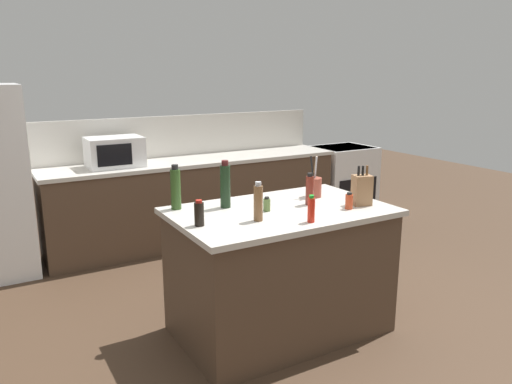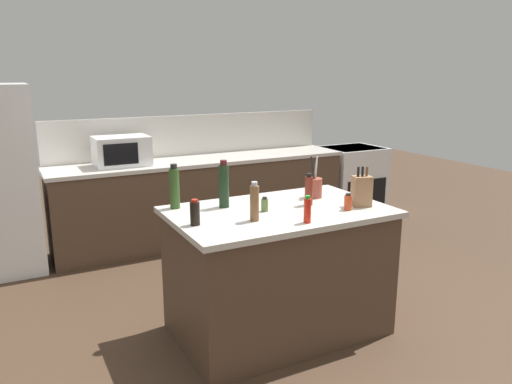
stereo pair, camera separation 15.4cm
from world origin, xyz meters
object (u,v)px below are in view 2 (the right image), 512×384
(range_oven, at_px, (351,181))
(utensil_crock, at_px, (314,187))
(spice_jar_oregano, at_px, (265,205))
(wine_bottle, at_px, (224,185))
(soy_sauce_bottle, at_px, (195,213))
(olive_oil_bottle, at_px, (174,188))
(vinegar_bottle, at_px, (309,190))
(knife_block, at_px, (362,191))
(hot_sauce_bottle, at_px, (308,210))
(microwave, at_px, (122,151))
(spice_jar_paprika, at_px, (348,202))
(pepper_grinder, at_px, (254,202))

(range_oven, bearing_deg, utensil_crock, -134.33)
(spice_jar_oregano, bearing_deg, utensil_crock, 17.50)
(wine_bottle, distance_m, soy_sauce_bottle, 0.46)
(olive_oil_bottle, height_order, spice_jar_oregano, olive_oil_bottle)
(vinegar_bottle, bearing_deg, range_oven, 45.70)
(knife_block, bearing_deg, olive_oil_bottle, 170.76)
(hot_sauce_bottle, bearing_deg, wine_bottle, 118.26)
(microwave, xyz_separation_m, soy_sauce_bottle, (-0.07, -2.27, -0.07))
(range_oven, xyz_separation_m, spice_jar_oregano, (-2.51, -2.19, 0.52))
(vinegar_bottle, bearing_deg, spice_jar_oregano, 179.29)
(wine_bottle, distance_m, spice_jar_paprika, 0.88)
(vinegar_bottle, relative_size, spice_jar_oregano, 2.31)
(utensil_crock, distance_m, vinegar_bottle, 0.24)
(wine_bottle, height_order, soy_sauce_bottle, wine_bottle)
(spice_jar_oregano, bearing_deg, vinegar_bottle, -0.71)
(soy_sauce_bottle, relative_size, pepper_grinder, 0.64)
(wine_bottle, bearing_deg, olive_oil_bottle, 156.82)
(knife_block, height_order, utensil_crock, utensil_crock)
(range_oven, xyz_separation_m, knife_block, (-1.82, -2.40, 0.59))
(knife_block, distance_m, hot_sauce_bottle, 0.59)
(wine_bottle, relative_size, pepper_grinder, 1.31)
(microwave, bearing_deg, olive_oil_bottle, -91.50)
(hot_sauce_bottle, height_order, vinegar_bottle, vinegar_bottle)
(microwave, relative_size, spice_jar_paprika, 4.58)
(range_oven, relative_size, spice_jar_oregano, 9.06)
(utensil_crock, bearing_deg, olive_oil_bottle, 169.20)
(hot_sauce_bottle, bearing_deg, soy_sauce_bottle, 156.23)
(utensil_crock, relative_size, pepper_grinder, 1.23)
(range_oven, distance_m, hot_sauce_bottle, 3.55)
(wine_bottle, xyz_separation_m, hot_sauce_bottle, (0.32, -0.60, -0.08))
(spice_jar_oregano, bearing_deg, spice_jar_paprika, -24.72)
(range_oven, bearing_deg, microwave, 180.00)
(vinegar_bottle, distance_m, spice_jar_oregano, 0.37)
(knife_block, bearing_deg, spice_jar_paprika, -149.03)
(range_oven, distance_m, spice_jar_oregano, 3.37)
(spice_jar_paprika, xyz_separation_m, vinegar_bottle, (-0.17, 0.24, 0.05))
(spice_jar_paprika, distance_m, vinegar_bottle, 0.30)
(hot_sauce_bottle, bearing_deg, range_oven, 46.95)
(knife_block, bearing_deg, range_oven, 68.78)
(knife_block, xyz_separation_m, hot_sauce_bottle, (-0.57, -0.16, -0.03))
(pepper_grinder, bearing_deg, wine_bottle, 95.58)
(soy_sauce_bottle, distance_m, hot_sauce_bottle, 0.72)
(utensil_crock, height_order, spice_jar_paprika, utensil_crock)
(olive_oil_bottle, bearing_deg, spice_jar_paprika, -29.99)
(olive_oil_bottle, xyz_separation_m, spice_jar_oregano, (0.53, -0.37, -0.10))
(utensil_crock, relative_size, wine_bottle, 0.94)
(knife_block, relative_size, vinegar_bottle, 1.23)
(pepper_grinder, relative_size, vinegar_bottle, 1.11)
(spice_jar_paprika, bearing_deg, wine_bottle, 147.30)
(spice_jar_paprika, bearing_deg, hot_sauce_bottle, -163.71)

